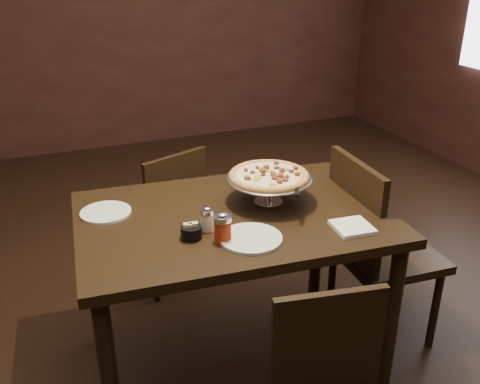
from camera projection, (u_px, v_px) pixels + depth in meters
name	position (u px, v px, depth m)	size (l,w,h in m)	color
room	(233.00, 76.00, 1.92)	(6.04, 7.04, 2.84)	black
dining_table	(234.00, 236.00, 2.28)	(1.36, 0.97, 0.81)	black
pizza_stand	(269.00, 176.00, 2.29)	(0.37, 0.37, 0.15)	silver
parmesan_shaker	(207.00, 219.00, 2.09)	(0.06, 0.06, 0.10)	beige
pepper_flake_shaker	(223.00, 228.00, 2.01)	(0.07, 0.07, 0.12)	#99230D
packet_caddy	(191.00, 232.00, 2.04)	(0.08, 0.08, 0.06)	black
napkin_stack	(352.00, 227.00, 2.12)	(0.15, 0.15, 0.02)	white
plate_left	(106.00, 212.00, 2.24)	(0.21, 0.21, 0.01)	silver
plate_near	(251.00, 238.00, 2.04)	(0.24, 0.24, 0.01)	silver
serving_spatula	(297.00, 191.00, 2.15)	(0.15, 0.15, 0.02)	silver
chair_far	(166.00, 214.00, 3.01)	(0.51, 0.51, 0.84)	black
chair_side	(374.00, 245.00, 2.55)	(0.48, 0.48, 0.97)	black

